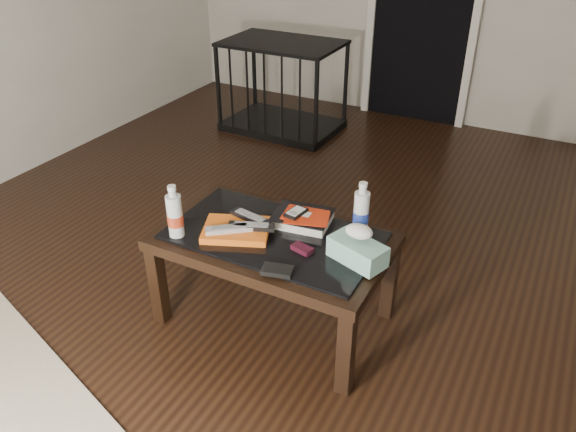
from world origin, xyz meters
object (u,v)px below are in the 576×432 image
at_px(coffee_table, 274,247).
at_px(water_bottle_left, 174,211).
at_px(pet_crate, 283,102).
at_px(textbook, 302,218).
at_px(tissue_box, 357,252).
at_px(water_bottle_right, 361,208).

height_order(coffee_table, water_bottle_left, water_bottle_left).
xyz_separation_m(pet_crate, water_bottle_left, (0.71, -2.28, 0.35)).
distance_m(textbook, water_bottle_left, 0.56).
relative_size(coffee_table, tissue_box, 4.35).
relative_size(textbook, tissue_box, 1.09).
bearing_deg(coffee_table, tissue_box, -2.38).
height_order(pet_crate, water_bottle_right, pet_crate).
relative_size(textbook, water_bottle_right, 1.05).
bearing_deg(textbook, water_bottle_right, 3.52).
distance_m(coffee_table, water_bottle_right, 0.42).
bearing_deg(pet_crate, tissue_box, -53.30).
distance_m(coffee_table, textbook, 0.18).
bearing_deg(textbook, pet_crate, 112.52).
relative_size(textbook, water_bottle_left, 1.05).
height_order(coffee_table, tissue_box, tissue_box).
distance_m(textbook, water_bottle_right, 0.28).
relative_size(water_bottle_left, water_bottle_right, 1.00).
relative_size(water_bottle_left, tissue_box, 1.03).
bearing_deg(water_bottle_left, water_bottle_right, 29.65).
xyz_separation_m(textbook, water_bottle_left, (-0.43, -0.34, 0.10)).
bearing_deg(pet_crate, water_bottle_left, -70.94).
distance_m(textbook, tissue_box, 0.36).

